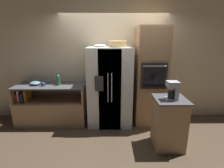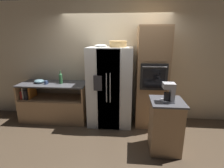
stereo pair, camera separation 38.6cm
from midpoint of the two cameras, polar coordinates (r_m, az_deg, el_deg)
The scene contains 12 objects.
ground_plane at distance 4.24m, azimuth 3.36°, elevation -12.73°, with size 20.00×20.00×0.00m, color #4C3D2D.
wall_back at distance 4.26m, azimuth 3.90°, elevation 7.26°, with size 12.00×0.06×2.80m.
counter_left at distance 4.48m, azimuth -15.86°, elevation -7.06°, with size 1.58×0.67×0.92m.
refrigerator at distance 3.97m, azimuth 2.21°, elevation -0.92°, with size 0.98×0.78×1.77m.
wall_oven at distance 4.02m, azimuth 15.49°, elevation 2.05°, with size 0.66×0.71×2.21m.
island_counter at distance 3.35m, azimuth 20.25°, elevation -12.70°, with size 0.56×0.59×0.94m.
wicker_basket at distance 3.79m, azimuth 4.95°, elevation 12.97°, with size 0.38×0.38×0.13m.
fruit_bowl at distance 3.88m, azimuth -0.80°, elevation 12.43°, with size 0.26×0.26×0.06m.
bottle_tall at distance 4.18m, azimuth -13.92°, elevation 1.85°, with size 0.08×0.08×0.30m.
mug at distance 4.24m, azimuth -18.34°, elevation 0.44°, with size 0.11×0.08×0.08m.
mixing_bowl at distance 4.41m, azimuth -20.42°, elevation 0.84°, with size 0.23×0.23×0.09m.
coffee_maker at distance 3.08m, azimuth 21.79°, elevation -2.38°, with size 0.19×0.18×0.32m.
Camera 2 is at (0.31, -3.74, 2.00)m, focal length 28.00 mm.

